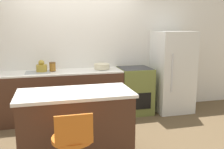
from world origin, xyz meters
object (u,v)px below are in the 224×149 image
object	(u,v)px
oven_range	(135,90)
refrigerator	(172,72)
kettle	(42,67)
mixing_bowl	(102,66)

from	to	relation	value
oven_range	refrigerator	xyz separation A→B (m)	(0.80, -0.05, 0.36)
oven_range	refrigerator	world-z (taller)	refrigerator
refrigerator	kettle	xyz separation A→B (m)	(-2.60, 0.08, 0.19)
oven_range	refrigerator	distance (m)	0.88
oven_range	mixing_bowl	bearing A→B (deg)	177.39
refrigerator	mixing_bowl	bearing A→B (deg)	176.94
refrigerator	mixing_bowl	distance (m)	1.48
kettle	oven_range	bearing A→B (deg)	-0.98
refrigerator	mixing_bowl	world-z (taller)	refrigerator
refrigerator	kettle	world-z (taller)	refrigerator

